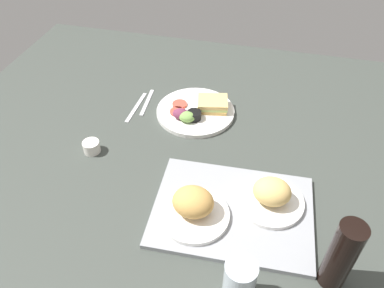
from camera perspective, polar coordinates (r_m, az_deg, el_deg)
The scene contains 10 objects.
ground_plane at distance 129.47cm, azimuth 1.18°, elevation -1.06°, with size 190.00×150.00×3.00cm, color #383D38.
serving_tray at distance 110.13cm, azimuth 6.13°, elevation -10.02°, with size 45.00×33.00×1.60cm, color gray.
bread_plate_near at distance 110.10cm, azimuth 11.87°, elevation -7.61°, with size 19.31×19.31×8.77cm.
bread_plate_far at distance 104.86cm, azimuth 0.24°, elevation -9.45°, with size 19.61×19.61×9.27cm.
plate_with_salad at distance 141.46cm, azimuth 0.75°, elevation 5.06°, with size 29.19×29.19×5.40cm.
drinking_glass at distance 91.68cm, azimuth 7.13°, elevation -20.05°, with size 7.42×7.42×13.86cm, color silver.
soda_bottle at distance 96.04cm, azimuth 21.61°, elevation -15.44°, with size 6.40×6.40×21.66cm, color black.
espresso_cup at distance 130.27cm, azimuth -14.93°, elevation -0.40°, with size 5.60×5.60×4.00cm, color silver.
fork at distance 149.22cm, azimuth -6.82°, elevation 6.31°, with size 17.00×1.40×0.50cm, color #B7B7BC.
knife at distance 147.22cm, azimuth -8.43°, elevation 5.56°, with size 19.00×1.40×0.50cm, color #B7B7BC.
Camera 1 is at (-20.08, 91.43, 87.94)cm, focal length 35.31 mm.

